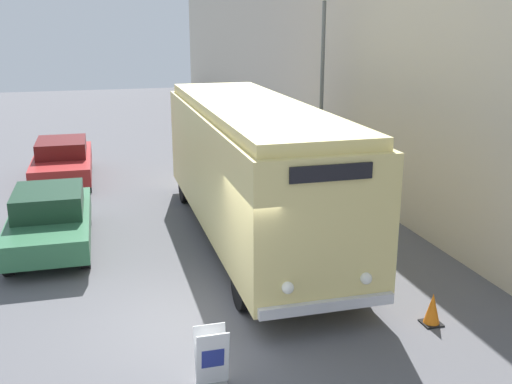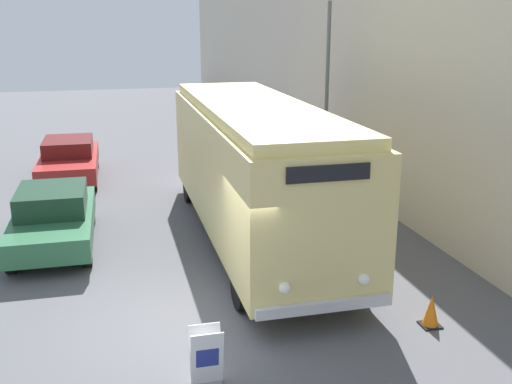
{
  "view_description": "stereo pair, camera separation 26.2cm",
  "coord_description": "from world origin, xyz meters",
  "px_view_note": "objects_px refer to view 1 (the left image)",
  "views": [
    {
      "loc": [
        -1.65,
        -10.03,
        5.5
      ],
      "look_at": [
        1.51,
        1.52,
        2.02
      ],
      "focal_mm": 42.0,
      "sensor_mm": 36.0,
      "label": 1
    },
    {
      "loc": [
        -1.39,
        -10.1,
        5.5
      ],
      "look_at": [
        1.51,
        1.52,
        2.02
      ],
      "focal_mm": 42.0,
      "sensor_mm": 36.0,
      "label": 2
    }
  ],
  "objects_px": {
    "vintage_bus": "(252,165)",
    "parked_car_near": "(50,219)",
    "parked_car_mid": "(63,160)",
    "traffic_cone": "(432,309)",
    "sign_board": "(212,357)",
    "streetlamp": "(323,63)"
  },
  "relations": [
    {
      "from": "parked_car_near",
      "to": "parked_car_mid",
      "type": "xyz_separation_m",
      "value": [
        0.07,
        6.57,
        0.0
      ]
    },
    {
      "from": "sign_board",
      "to": "streetlamp",
      "type": "distance_m",
      "value": 12.03
    },
    {
      "from": "streetlamp",
      "to": "parked_car_mid",
      "type": "xyz_separation_m",
      "value": [
        -8.27,
        3.39,
        -3.39
      ]
    },
    {
      "from": "parked_car_mid",
      "to": "traffic_cone",
      "type": "bearing_deg",
      "value": -60.35
    },
    {
      "from": "sign_board",
      "to": "traffic_cone",
      "type": "distance_m",
      "value": 4.4
    },
    {
      "from": "parked_car_mid",
      "to": "traffic_cone",
      "type": "distance_m",
      "value": 14.39
    },
    {
      "from": "vintage_bus",
      "to": "parked_car_near",
      "type": "bearing_deg",
      "value": 171.27
    },
    {
      "from": "streetlamp",
      "to": "parked_car_near",
      "type": "distance_m",
      "value": 9.55
    },
    {
      "from": "sign_board",
      "to": "traffic_cone",
      "type": "relative_size",
      "value": 1.51
    },
    {
      "from": "traffic_cone",
      "to": "vintage_bus",
      "type": "bearing_deg",
      "value": 111.48
    },
    {
      "from": "parked_car_near",
      "to": "streetlamp",
      "type": "bearing_deg",
      "value": 21.61
    },
    {
      "from": "parked_car_mid",
      "to": "vintage_bus",
      "type": "bearing_deg",
      "value": -55.55
    },
    {
      "from": "vintage_bus",
      "to": "traffic_cone",
      "type": "xyz_separation_m",
      "value": [
        2.06,
        -5.25,
        -1.66
      ]
    },
    {
      "from": "streetlamp",
      "to": "parked_car_mid",
      "type": "distance_m",
      "value": 9.56
    },
    {
      "from": "parked_car_near",
      "to": "sign_board",
      "type": "bearing_deg",
      "value": -67.48
    },
    {
      "from": "vintage_bus",
      "to": "parked_car_mid",
      "type": "bearing_deg",
      "value": 123.81
    },
    {
      "from": "streetlamp",
      "to": "traffic_cone",
      "type": "height_order",
      "value": "streetlamp"
    },
    {
      "from": "parked_car_near",
      "to": "traffic_cone",
      "type": "distance_m",
      "value": 9.27
    },
    {
      "from": "streetlamp",
      "to": "sign_board",
      "type": "bearing_deg",
      "value": -119.39
    },
    {
      "from": "vintage_bus",
      "to": "streetlamp",
      "type": "xyz_separation_m",
      "value": [
        3.36,
        3.95,
        2.17
      ]
    },
    {
      "from": "sign_board",
      "to": "parked_car_near",
      "type": "distance_m",
      "value": 7.32
    },
    {
      "from": "sign_board",
      "to": "streetlamp",
      "type": "xyz_separation_m",
      "value": [
        5.62,
        9.98,
        3.69
      ]
    }
  ]
}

